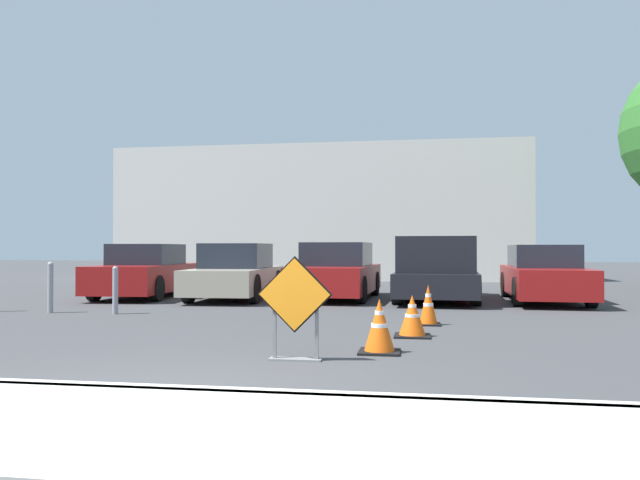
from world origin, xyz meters
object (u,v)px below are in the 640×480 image
road_closed_sign (295,305)px  parked_car_second (236,273)px  traffic_cone_nearest (379,326)px  pickup_truck (437,272)px  parked_car_fourth (544,275)px  bollard_second (50,286)px  parked_car_third (337,273)px  traffic_cone_second (412,317)px  bollard_nearest (115,289)px  parked_car_nearest (146,272)px  traffic_cone_third (428,305)px

road_closed_sign → parked_car_second: (-3.33, 8.55, 0.01)m
traffic_cone_nearest → pickup_truck: size_ratio=0.13×
parked_car_fourth → bollard_second: parked_car_fourth is taller
parked_car_fourth → road_closed_sign: bearing=65.4°
parked_car_third → bollard_second: (-5.32, -4.53, -0.13)m
traffic_cone_second → parked_car_third: (-2.07, 6.82, 0.38)m
parked_car_fourth → bollard_second: size_ratio=4.47×
parked_car_third → road_closed_sign: bearing=97.2°
bollard_nearest → bollard_second: size_ratio=0.92×
parked_car_second → parked_car_fourth: (7.80, 0.39, -0.01)m
parked_car_nearest → parked_car_third: 5.21m
parked_car_third → parked_car_second: bearing=13.3°
parked_car_third → pickup_truck: 2.61m
traffic_cone_second → bollard_second: (-7.39, 2.29, 0.25)m
traffic_cone_second → parked_car_nearest: bearing=138.1°
road_closed_sign → parked_car_second: size_ratio=0.28×
traffic_cone_second → parked_car_nearest: parked_car_nearest is taller
pickup_truck → traffic_cone_third: bearing=89.2°
bollard_second → bollard_nearest: bearing=0.0°
road_closed_sign → parked_car_third: size_ratio=0.28×
pickup_truck → bollard_second: pickup_truck is taller
traffic_cone_nearest → traffic_cone_second: traffic_cone_nearest is taller
bollard_nearest → parked_car_third: bearing=49.3°
traffic_cone_second → pickup_truck: pickup_truck is taller
parked_car_nearest → parked_car_second: bearing=171.6°
traffic_cone_nearest → bollard_second: bollard_second is taller
traffic_cone_third → parked_car_nearest: bearing=146.2°
traffic_cone_second → parked_car_second: (-4.67, 6.32, 0.37)m
pickup_truck → bollard_second: 8.95m
parked_car_third → bollard_nearest: (-3.89, -4.53, -0.17)m
traffic_cone_third → bollard_nearest: 6.27m
parked_car_third → parked_car_fourth: parked_car_third is taller
traffic_cone_third → parked_car_second: 6.91m
parked_car_fourth → bollard_nearest: parked_car_fourth is taller
traffic_cone_second → traffic_cone_third: (0.25, 1.48, 0.04)m
traffic_cone_nearest → parked_car_second: bearing=118.6°
traffic_cone_third → parked_car_second: size_ratio=0.16×
traffic_cone_nearest → bollard_second: 7.97m
parked_car_nearest → bollard_second: parked_car_nearest is taller
road_closed_sign → traffic_cone_second: 2.63m
traffic_cone_nearest → parked_car_nearest: (-6.88, 8.04, 0.33)m
traffic_cone_nearest → parked_car_second: (-4.28, 7.84, 0.33)m
road_closed_sign → traffic_cone_third: (1.59, 3.72, -0.32)m
traffic_cone_third → parked_car_nearest: size_ratio=0.16×
traffic_cone_third → bollard_second: (-7.64, 0.80, 0.21)m
parked_car_third → pickup_truck: (2.59, -0.33, 0.04)m
traffic_cone_second → parked_car_nearest: size_ratio=0.14×
bollard_nearest → traffic_cone_second: bearing=-21.0°
parked_car_second → pickup_truck: bearing=179.4°
bollard_nearest → parked_car_fourth: bearing=25.9°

